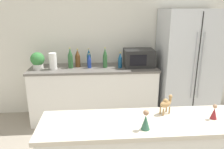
{
  "coord_description": "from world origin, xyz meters",
  "views": [
    {
      "loc": [
        -0.41,
        -1.03,
        1.82
      ],
      "look_at": [
        -0.22,
        1.43,
        1.07
      ],
      "focal_mm": 35.0,
      "sensor_mm": 36.0,
      "label": 1
    }
  ],
  "objects_px": {
    "back_bottle_0": "(120,61)",
    "wise_man_figurine_crimson": "(214,113)",
    "refrigerator": "(187,66)",
    "back_bottle_1": "(70,58)",
    "microwave": "(139,58)",
    "back_bottle_5": "(89,61)",
    "back_bottle_3": "(89,58)",
    "wise_man_figurine_blue": "(146,121)",
    "potted_plant": "(38,60)",
    "paper_towel_roll": "(53,61)",
    "back_bottle_4": "(105,58)",
    "back_bottle_2": "(78,58)",
    "camel_figurine": "(166,103)"
  },
  "relations": [
    {
      "from": "back_bottle_0",
      "to": "wise_man_figurine_crimson",
      "type": "relative_size",
      "value": 2.02
    },
    {
      "from": "refrigerator",
      "to": "wise_man_figurine_crimson",
      "type": "height_order",
      "value": "refrigerator"
    },
    {
      "from": "back_bottle_1",
      "to": "wise_man_figurine_crimson",
      "type": "xyz_separation_m",
      "value": [
        1.33,
        -1.91,
        -0.04
      ]
    },
    {
      "from": "microwave",
      "to": "back_bottle_5",
      "type": "bearing_deg",
      "value": -176.31
    },
    {
      "from": "microwave",
      "to": "back_bottle_5",
      "type": "relative_size",
      "value": 2.09
    },
    {
      "from": "back_bottle_3",
      "to": "wise_man_figurine_blue",
      "type": "height_order",
      "value": "back_bottle_3"
    },
    {
      "from": "back_bottle_0",
      "to": "back_bottle_3",
      "type": "height_order",
      "value": "back_bottle_3"
    },
    {
      "from": "refrigerator",
      "to": "back_bottle_1",
      "type": "distance_m",
      "value": 1.91
    },
    {
      "from": "back_bottle_5",
      "to": "microwave",
      "type": "bearing_deg",
      "value": 3.69
    },
    {
      "from": "back_bottle_3",
      "to": "back_bottle_5",
      "type": "distance_m",
      "value": 0.12
    },
    {
      "from": "back_bottle_0",
      "to": "wise_man_figurine_blue",
      "type": "distance_m",
      "value": 1.97
    },
    {
      "from": "microwave",
      "to": "back_bottle_5",
      "type": "height_order",
      "value": "microwave"
    },
    {
      "from": "potted_plant",
      "to": "paper_towel_roll",
      "type": "distance_m",
      "value": 0.25
    },
    {
      "from": "back_bottle_4",
      "to": "back_bottle_5",
      "type": "relative_size",
      "value": 1.4
    },
    {
      "from": "back_bottle_1",
      "to": "wise_man_figurine_blue",
      "type": "distance_m",
      "value": 2.16
    },
    {
      "from": "wise_man_figurine_crimson",
      "to": "wise_man_figurine_blue",
      "type": "bearing_deg",
      "value": -168.73
    },
    {
      "from": "paper_towel_roll",
      "to": "back_bottle_3",
      "type": "bearing_deg",
      "value": 15.07
    },
    {
      "from": "refrigerator",
      "to": "back_bottle_2",
      "type": "xyz_separation_m",
      "value": [
        -1.79,
        0.11,
        0.14
      ]
    },
    {
      "from": "potted_plant",
      "to": "back_bottle_0",
      "type": "distance_m",
      "value": 1.29
    },
    {
      "from": "potted_plant",
      "to": "wise_man_figurine_crimson",
      "type": "height_order",
      "value": "potted_plant"
    },
    {
      "from": "paper_towel_roll",
      "to": "back_bottle_5",
      "type": "relative_size",
      "value": 1.11
    },
    {
      "from": "back_bottle_1",
      "to": "wise_man_figurine_blue",
      "type": "relative_size",
      "value": 2.08
    },
    {
      "from": "paper_towel_roll",
      "to": "back_bottle_0",
      "type": "xyz_separation_m",
      "value": [
        1.05,
        -0.0,
        -0.01
      ]
    },
    {
      "from": "microwave",
      "to": "back_bottle_0",
      "type": "bearing_deg",
      "value": -164.96
    },
    {
      "from": "back_bottle_3",
      "to": "wise_man_figurine_crimson",
      "type": "relative_size",
      "value": 2.35
    },
    {
      "from": "back_bottle_4",
      "to": "wise_man_figurine_crimson",
      "type": "xyz_separation_m",
      "value": [
        0.78,
        -1.9,
        -0.04
      ]
    },
    {
      "from": "back_bottle_4",
      "to": "camel_figurine",
      "type": "xyz_separation_m",
      "value": [
        0.42,
        -1.78,
        0.0
      ]
    },
    {
      "from": "refrigerator",
      "to": "back_bottle_2",
      "type": "distance_m",
      "value": 1.8
    },
    {
      "from": "potted_plant",
      "to": "wise_man_figurine_blue",
      "type": "relative_size",
      "value": 1.7
    },
    {
      "from": "back_bottle_5",
      "to": "back_bottle_4",
      "type": "bearing_deg",
      "value": 2.42
    },
    {
      "from": "back_bottle_2",
      "to": "camel_figurine",
      "type": "relative_size",
      "value": 1.83
    },
    {
      "from": "back_bottle_2",
      "to": "microwave",
      "type": "bearing_deg",
      "value": -1.92
    },
    {
      "from": "microwave",
      "to": "back_bottle_4",
      "type": "bearing_deg",
      "value": -175.73
    },
    {
      "from": "back_bottle_2",
      "to": "back_bottle_3",
      "type": "relative_size",
      "value": 1.01
    },
    {
      "from": "back_bottle_3",
      "to": "camel_figurine",
      "type": "distance_m",
      "value": 2.01
    },
    {
      "from": "microwave",
      "to": "back_bottle_4",
      "type": "height_order",
      "value": "back_bottle_4"
    },
    {
      "from": "back_bottle_2",
      "to": "potted_plant",
      "type": "bearing_deg",
      "value": -172.82
    },
    {
      "from": "camel_figurine",
      "to": "wise_man_figurine_blue",
      "type": "distance_m",
      "value": 0.32
    },
    {
      "from": "microwave",
      "to": "wise_man_figurine_blue",
      "type": "height_order",
      "value": "microwave"
    },
    {
      "from": "back_bottle_5",
      "to": "wise_man_figurine_crimson",
      "type": "height_order",
      "value": "back_bottle_5"
    },
    {
      "from": "wise_man_figurine_crimson",
      "to": "back_bottle_0",
      "type": "bearing_deg",
      "value": 106.36
    },
    {
      "from": "paper_towel_roll",
      "to": "back_bottle_2",
      "type": "height_order",
      "value": "back_bottle_2"
    },
    {
      "from": "back_bottle_4",
      "to": "back_bottle_1",
      "type": "bearing_deg",
      "value": 178.6
    },
    {
      "from": "camel_figurine",
      "to": "wise_man_figurine_blue",
      "type": "relative_size",
      "value": 1.03
    },
    {
      "from": "refrigerator",
      "to": "wise_man_figurine_crimson",
      "type": "relative_size",
      "value": 14.65
    },
    {
      "from": "refrigerator",
      "to": "potted_plant",
      "type": "distance_m",
      "value": 2.41
    },
    {
      "from": "back_bottle_5",
      "to": "camel_figurine",
      "type": "bearing_deg",
      "value": -69.11
    },
    {
      "from": "back_bottle_5",
      "to": "wise_man_figurine_crimson",
      "type": "xyz_separation_m",
      "value": [
        1.03,
        -1.89,
        0.01
      ]
    },
    {
      "from": "microwave",
      "to": "back_bottle_2",
      "type": "bearing_deg",
      "value": 178.08
    },
    {
      "from": "paper_towel_roll",
      "to": "camel_figurine",
      "type": "height_order",
      "value": "paper_towel_roll"
    }
  ]
}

